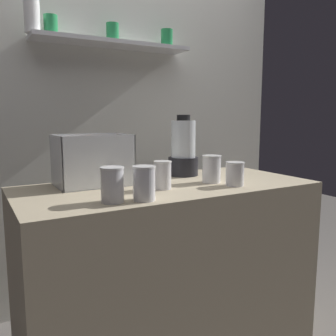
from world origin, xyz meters
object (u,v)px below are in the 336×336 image
at_px(juice_cup_beet_far_left, 112,186).
at_px(blender_pitcher, 183,150).
at_px(juice_cup_orange_left, 144,185).
at_px(juice_cup_pomegranate_middle, 163,177).
at_px(carrot_display_bin, 94,169).
at_px(juice_cup_pomegranate_right, 212,171).
at_px(juice_cup_mango_far_right, 235,175).

bearing_deg(juice_cup_beet_far_left, blender_pitcher, 35.17).
xyz_separation_m(juice_cup_orange_left, juice_cup_pomegranate_middle, (0.17, 0.16, -0.01)).
distance_m(carrot_display_bin, juice_cup_beet_far_left, 0.37).
bearing_deg(carrot_display_bin, juice_cup_pomegranate_right, -23.00).
bearing_deg(carrot_display_bin, blender_pitcher, 3.21).
height_order(carrot_display_bin, blender_pitcher, blender_pitcher).
relative_size(carrot_display_bin, juice_cup_pomegranate_right, 2.53).
distance_m(carrot_display_bin, juice_cup_mango_far_right, 0.67).
height_order(carrot_display_bin, juice_cup_mango_far_right, carrot_display_bin).
distance_m(blender_pitcher, juice_cup_orange_left, 0.62).
bearing_deg(juice_cup_orange_left, carrot_display_bin, 100.19).
bearing_deg(juice_cup_pomegranate_right, carrot_display_bin, 157.00).
xyz_separation_m(carrot_display_bin, juice_cup_pomegranate_middle, (0.24, -0.24, -0.02)).
height_order(blender_pitcher, juice_cup_pomegranate_right, blender_pitcher).
distance_m(juice_cup_beet_far_left, juice_cup_mango_far_right, 0.62).
distance_m(blender_pitcher, juice_cup_mango_far_right, 0.39).
distance_m(juice_cup_pomegranate_right, juice_cup_mango_far_right, 0.13).
distance_m(carrot_display_bin, blender_pitcher, 0.52).
xyz_separation_m(carrot_display_bin, juice_cup_mango_far_right, (0.57, -0.34, -0.03)).
xyz_separation_m(juice_cup_pomegranate_middle, juice_cup_pomegranate_right, (0.28, 0.02, 0.00)).
distance_m(blender_pitcher, juice_cup_beet_far_left, 0.69).
height_order(carrot_display_bin, juice_cup_beet_far_left, carrot_display_bin).
bearing_deg(blender_pitcher, juice_cup_beet_far_left, -144.83).
bearing_deg(juice_cup_orange_left, juice_cup_pomegranate_right, 21.42).
distance_m(juice_cup_pomegranate_middle, juice_cup_pomegranate_right, 0.29).
bearing_deg(juice_cup_pomegranate_right, juice_cup_pomegranate_middle, -176.02).
distance_m(carrot_display_bin, juice_cup_orange_left, 0.41).
xyz_separation_m(juice_cup_beet_far_left, juice_cup_pomegranate_right, (0.57, 0.14, -0.00)).
bearing_deg(juice_cup_pomegranate_right, blender_pitcher, 91.71).
relative_size(juice_cup_orange_left, juice_cup_mango_far_right, 1.20).
relative_size(blender_pitcher, juice_cup_orange_left, 2.45).
height_order(juice_cup_orange_left, juice_cup_pomegranate_middle, juice_cup_orange_left).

